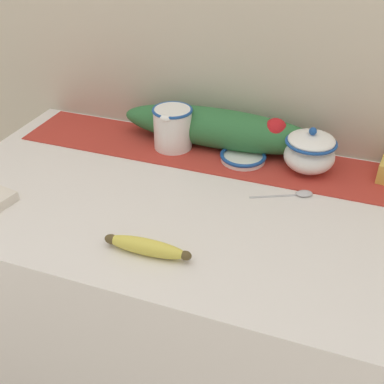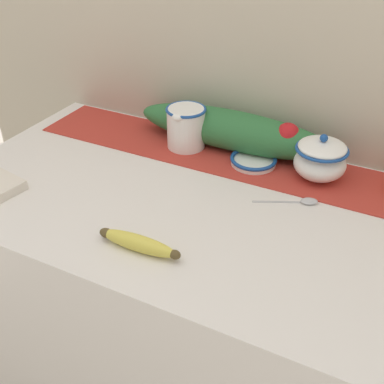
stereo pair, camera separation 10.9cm
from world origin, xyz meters
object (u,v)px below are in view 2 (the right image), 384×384
Objects in this scene: cream_pitcher at (186,126)px; sugar_bowl at (320,159)px; spoon at (306,201)px; small_dish at (253,160)px; banana at (139,243)px.

sugar_bowl is (0.38, -0.00, -0.01)m from cream_pitcher.
spoon is (0.00, -0.12, -0.05)m from sugar_bowl.
small_dish is (-0.17, -0.01, -0.04)m from sugar_bowl.
sugar_bowl is 0.18m from small_dish.
small_dish is at bearing 79.02° from banana.
spoon is (0.18, -0.11, -0.01)m from small_dish.
sugar_bowl is 0.90× the size of spoon.
sugar_bowl is at bearing 66.26° from spoon.
banana is (-0.26, -0.45, -0.04)m from sugar_bowl.
spoon is (0.26, 0.32, -0.01)m from banana.
sugar_bowl is 0.13m from spoon.
sugar_bowl is 0.69× the size of banana.
cream_pitcher is at bearing 177.51° from small_dish.
small_dish is (0.21, -0.01, -0.05)m from cream_pitcher.
cream_pitcher is 0.21m from small_dish.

